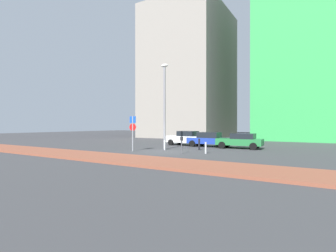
{
  "coord_description": "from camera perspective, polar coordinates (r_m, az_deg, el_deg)",
  "views": [
    {
      "loc": [
        10.8,
        -17.25,
        2.2
      ],
      "look_at": [
        -1.24,
        2.61,
        2.1
      ],
      "focal_mm": 26.81,
      "sensor_mm": 36.0,
      "label": 1
    }
  ],
  "objects": [
    {
      "name": "ground_plane",
      "position": [
        20.47,
        -0.82,
        -5.91
      ],
      "size": [
        120.0,
        120.0,
        0.0
      ],
      "primitive_type": "plane",
      "color": "#38383A"
    },
    {
      "name": "sidewalk_brick",
      "position": [
        16.24,
        -10.87,
        -7.28
      ],
      "size": [
        40.0,
        3.42,
        0.14
      ],
      "primitive_type": "cube",
      "color": "brown",
      "rests_on": "ground"
    },
    {
      "name": "parked_car_white",
      "position": [
        26.92,
        4.27,
        -2.76
      ],
      "size": [
        4.36,
        2.16,
        1.55
      ],
      "color": "white",
      "rests_on": "ground"
    },
    {
      "name": "parked_car_blue",
      "position": [
        25.58,
        9.2,
        -2.96
      ],
      "size": [
        4.08,
        1.89,
        1.47
      ],
      "color": "#1E389E",
      "rests_on": "ground"
    },
    {
      "name": "parked_car_green",
      "position": [
        24.31,
        16.12,
        -3.19
      ],
      "size": [
        4.19,
        2.09,
        1.41
      ],
      "color": "#237238",
      "rests_on": "ground"
    },
    {
      "name": "parking_sign_post",
      "position": [
        21.15,
        -8.03,
        -0.69
      ],
      "size": [
        0.59,
        0.15,
        2.94
      ],
      "color": "gray",
      "rests_on": "ground"
    },
    {
      "name": "parking_meter",
      "position": [
        19.1,
        3.11,
        -3.82
      ],
      "size": [
        0.18,
        0.14,
        1.29
      ],
      "color": "#4C4C51",
      "rests_on": "ground"
    },
    {
      "name": "street_lamp",
      "position": [
        22.73,
        -0.8,
        6.03
      ],
      "size": [
        0.7,
        0.36,
        7.71
      ],
      "color": "gray",
      "rests_on": "ground"
    },
    {
      "name": "traffic_bollard_near",
      "position": [
        19.42,
        8.57,
        -4.94
      ],
      "size": [
        0.14,
        0.14,
        0.88
      ],
      "primitive_type": "cylinder",
      "color": "#B7B7BC",
      "rests_on": "ground"
    },
    {
      "name": "traffic_bollard_mid",
      "position": [
        21.92,
        -0.76,
        -4.34
      ],
      "size": [
        0.14,
        0.14,
        0.88
      ],
      "primitive_type": "cylinder",
      "color": "#B7B7BC",
      "rests_on": "ground"
    },
    {
      "name": "traffic_bollard_far",
      "position": [
        22.18,
        7.09,
        -4.15
      ],
      "size": [
        0.16,
        0.16,
        1.0
      ],
      "primitive_type": "cylinder",
      "color": "black",
      "rests_on": "ground"
    },
    {
      "name": "building_colorful_midrise",
      "position": [
        45.55,
        29.57,
        13.82
      ],
      "size": [
        14.03,
        17.05,
        25.83
      ],
      "primitive_type": "cube",
      "color": "green",
      "rests_on": "ground"
    },
    {
      "name": "building_under_construction",
      "position": [
        47.73,
        5.02,
        11.56
      ],
      "size": [
        13.09,
        15.99,
        23.12
      ],
      "primitive_type": "cube",
      "color": "gray",
      "rests_on": "ground"
    }
  ]
}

